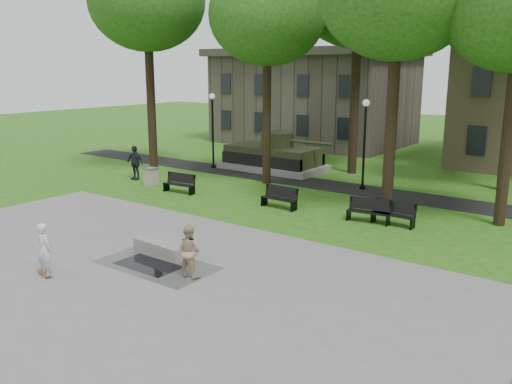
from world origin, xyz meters
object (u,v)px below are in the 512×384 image
friend_watching (189,251)px  trash_bin (151,176)px  concrete_block (165,247)px  park_bench_0 (180,183)px  skateboarder (45,249)px

friend_watching → trash_bin: (-10.95, 8.53, -0.36)m
concrete_block → trash_bin: (-8.79, 7.49, 0.24)m
friend_watching → park_bench_0: friend_watching is taller
skateboarder → friend_watching: (3.62, 2.60, -0.02)m
friend_watching → concrete_block: bearing=-30.4°
skateboarder → trash_bin: (-7.33, 11.13, -0.38)m
concrete_block → park_bench_0: (-6.22, 7.12, 0.28)m
skateboarder → park_bench_0: 11.77m
skateboarder → park_bench_0: skateboarder is taller
skateboarder → trash_bin: bearing=-52.1°
friend_watching → trash_bin: 13.88m
park_bench_0 → trash_bin: size_ratio=1.91×
concrete_block → skateboarder: size_ratio=1.30×
skateboarder → park_bench_0: bearing=-61.6°
park_bench_0 → concrete_block: bearing=-53.4°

